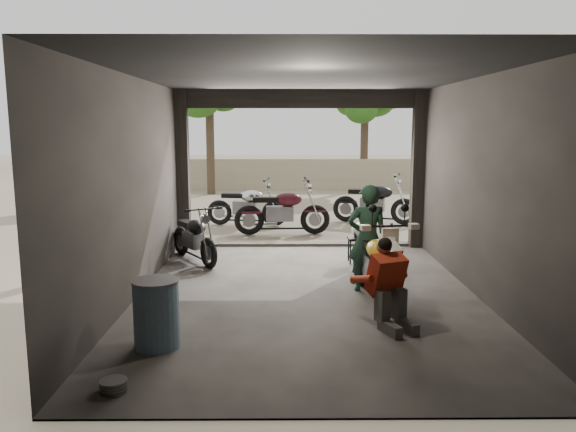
{
  "coord_description": "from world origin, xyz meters",
  "views": [
    {
      "loc": [
        -0.34,
        -7.97,
        2.51
      ],
      "look_at": [
        -0.28,
        0.6,
        1.12
      ],
      "focal_mm": 35.0,
      "sensor_mm": 36.0,
      "label": 1
    }
  ],
  "objects_px": {
    "left_bike": "(194,233)",
    "stool": "(358,241)",
    "mechanic": "(391,287)",
    "outside_bike_b": "(282,207)",
    "outside_bike_c": "(375,199)",
    "main_bike": "(376,259)",
    "helmet": "(360,230)",
    "sign_post": "(480,160)",
    "rider": "(367,239)",
    "oil_drum": "(157,315)",
    "outside_bike_a": "(247,202)"
  },
  "relations": [
    {
      "from": "outside_bike_a",
      "to": "outside_bike_b",
      "type": "relative_size",
      "value": 0.92
    },
    {
      "from": "outside_bike_c",
      "to": "oil_drum",
      "type": "xyz_separation_m",
      "value": [
        -3.77,
        -8.17,
        -0.25
      ]
    },
    {
      "from": "main_bike",
      "to": "mechanic",
      "type": "relative_size",
      "value": 1.67
    },
    {
      "from": "stool",
      "to": "outside_bike_a",
      "type": "bearing_deg",
      "value": 119.98
    },
    {
      "from": "outside_bike_c",
      "to": "helmet",
      "type": "relative_size",
      "value": 6.15
    },
    {
      "from": "mechanic",
      "to": "sign_post",
      "type": "relative_size",
      "value": 0.41
    },
    {
      "from": "outside_bike_a",
      "to": "stool",
      "type": "height_order",
      "value": "outside_bike_a"
    },
    {
      "from": "outside_bike_c",
      "to": "mechanic",
      "type": "distance_m",
      "value": 7.66
    },
    {
      "from": "helmet",
      "to": "main_bike",
      "type": "bearing_deg",
      "value": -111.37
    },
    {
      "from": "left_bike",
      "to": "stool",
      "type": "xyz_separation_m",
      "value": [
        3.0,
        -0.17,
        -0.12
      ]
    },
    {
      "from": "stool",
      "to": "sign_post",
      "type": "bearing_deg",
      "value": 23.99
    },
    {
      "from": "outside_bike_c",
      "to": "mechanic",
      "type": "xyz_separation_m",
      "value": [
        -1.02,
        -7.59,
        -0.1
      ]
    },
    {
      "from": "mechanic",
      "to": "oil_drum",
      "type": "height_order",
      "value": "mechanic"
    },
    {
      "from": "main_bike",
      "to": "outside_bike_b",
      "type": "distance_m",
      "value": 5.08
    },
    {
      "from": "outside_bike_b",
      "to": "rider",
      "type": "xyz_separation_m",
      "value": [
        1.29,
        -4.5,
        0.17
      ]
    },
    {
      "from": "outside_bike_c",
      "to": "stool",
      "type": "height_order",
      "value": "outside_bike_c"
    },
    {
      "from": "main_bike",
      "to": "stool",
      "type": "xyz_separation_m",
      "value": [
        0.02,
        2.14,
        -0.19
      ]
    },
    {
      "from": "outside_bike_a",
      "to": "outside_bike_b",
      "type": "bearing_deg",
      "value": -135.17
    },
    {
      "from": "outside_bike_b",
      "to": "mechanic",
      "type": "bearing_deg",
      "value": -170.87
    },
    {
      "from": "left_bike",
      "to": "oil_drum",
      "type": "relative_size",
      "value": 1.99
    },
    {
      "from": "left_bike",
      "to": "oil_drum",
      "type": "distance_m",
      "value": 4.11
    },
    {
      "from": "outside_bike_a",
      "to": "oil_drum",
      "type": "bearing_deg",
      "value": -175.77
    },
    {
      "from": "main_bike",
      "to": "oil_drum",
      "type": "height_order",
      "value": "main_bike"
    },
    {
      "from": "outside_bike_a",
      "to": "outside_bike_c",
      "type": "xyz_separation_m",
      "value": [
        3.27,
        0.29,
        0.04
      ]
    },
    {
      "from": "sign_post",
      "to": "stool",
      "type": "bearing_deg",
      "value": -136.71
    },
    {
      "from": "main_bike",
      "to": "outside_bike_c",
      "type": "distance_m",
      "value": 6.45
    },
    {
      "from": "helmet",
      "to": "oil_drum",
      "type": "xyz_separation_m",
      "value": [
        -2.81,
        -3.9,
        -0.23
      ]
    },
    {
      "from": "helmet",
      "to": "stool",
      "type": "bearing_deg",
      "value": 108.72
    },
    {
      "from": "main_bike",
      "to": "oil_drum",
      "type": "bearing_deg",
      "value": -155.31
    },
    {
      "from": "sign_post",
      "to": "rider",
      "type": "bearing_deg",
      "value": -113.18
    },
    {
      "from": "rider",
      "to": "helmet",
      "type": "relative_size",
      "value": 5.32
    },
    {
      "from": "stool",
      "to": "helmet",
      "type": "distance_m",
      "value": 0.22
    },
    {
      "from": "helmet",
      "to": "mechanic",
      "type": "bearing_deg",
      "value": -111.04
    },
    {
      "from": "main_bike",
      "to": "mechanic",
      "type": "xyz_separation_m",
      "value": [
        -0.01,
        -1.22,
        -0.06
      ]
    },
    {
      "from": "stool",
      "to": "outside_bike_b",
      "type": "bearing_deg",
      "value": 116.6
    },
    {
      "from": "outside_bike_c",
      "to": "helmet",
      "type": "height_order",
      "value": "outside_bike_c"
    },
    {
      "from": "main_bike",
      "to": "rider",
      "type": "relative_size",
      "value": 1.11
    },
    {
      "from": "main_bike",
      "to": "helmet",
      "type": "relative_size",
      "value": 5.91
    },
    {
      "from": "mechanic",
      "to": "left_bike",
      "type": "bearing_deg",
      "value": 107.69
    },
    {
      "from": "left_bike",
      "to": "mechanic",
      "type": "relative_size",
      "value": 1.44
    },
    {
      "from": "outside_bike_b",
      "to": "sign_post",
      "type": "xyz_separation_m",
      "value": [
        3.93,
        -1.62,
        1.17
      ]
    },
    {
      "from": "outside_bike_b",
      "to": "outside_bike_c",
      "type": "distance_m",
      "value": 2.8
    },
    {
      "from": "outside_bike_a",
      "to": "mechanic",
      "type": "xyz_separation_m",
      "value": [
        2.25,
        -7.3,
        -0.05
      ]
    },
    {
      "from": "outside_bike_b",
      "to": "sign_post",
      "type": "height_order",
      "value": "sign_post"
    },
    {
      "from": "left_bike",
      "to": "sign_post",
      "type": "height_order",
      "value": "sign_post"
    },
    {
      "from": "stool",
      "to": "rider",
      "type": "bearing_deg",
      "value": -92.88
    },
    {
      "from": "main_bike",
      "to": "oil_drum",
      "type": "xyz_separation_m",
      "value": [
        -2.76,
        -1.8,
        -0.21
      ]
    },
    {
      "from": "left_bike",
      "to": "rider",
      "type": "xyz_separation_m",
      "value": [
        2.92,
        -1.91,
        0.29
      ]
    },
    {
      "from": "helmet",
      "to": "left_bike",
      "type": "bearing_deg",
      "value": 156.08
    },
    {
      "from": "rider",
      "to": "main_bike",
      "type": "bearing_deg",
      "value": 100.16
    }
  ]
}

